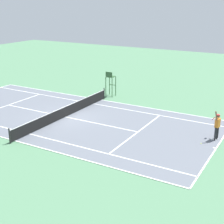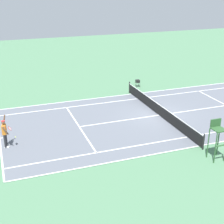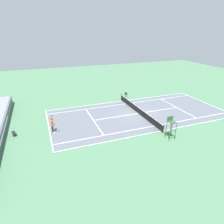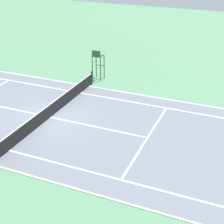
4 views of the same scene
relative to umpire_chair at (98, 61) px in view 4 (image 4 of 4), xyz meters
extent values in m
plane|color=#4C7A56|center=(7.13, 0.00, -1.56)|extent=(80.00, 80.00, 0.00)
cube|color=slate|center=(7.13, 0.00, -1.55)|extent=(10.98, 23.78, 0.02)
cube|color=white|center=(1.64, 0.00, -1.53)|extent=(0.10, 23.78, 0.01)
cube|color=white|center=(3.02, 0.00, -1.53)|extent=(0.10, 23.78, 0.01)
cube|color=white|center=(11.24, 0.00, -1.53)|extent=(0.10, 23.78, 0.01)
cube|color=white|center=(7.13, 6.40, -1.53)|extent=(8.22, 0.10, 0.01)
cube|color=white|center=(7.13, 0.00, -1.53)|extent=(0.10, 12.80, 0.01)
cylinder|color=black|center=(1.19, 0.00, -1.02)|extent=(0.10, 0.10, 1.07)
cube|color=black|center=(7.13, 0.00, -1.08)|extent=(11.78, 0.02, 0.84)
cube|color=white|center=(7.13, 0.00, -0.66)|extent=(11.78, 0.03, 0.06)
cylinder|color=#2D562D|center=(-0.42, -0.35, -0.61)|extent=(0.07, 0.07, 1.90)
cylinder|color=#2D562D|center=(-0.42, 0.35, -0.61)|extent=(0.07, 0.07, 1.90)
cylinder|color=#2D562D|center=(0.28, -0.35, -0.61)|extent=(0.07, 0.07, 1.90)
cylinder|color=#2D562D|center=(0.28, 0.35, -0.61)|extent=(0.07, 0.07, 1.90)
cube|color=#2D562D|center=(-0.07, 0.00, 0.37)|extent=(0.70, 0.70, 0.06)
cube|color=#2D562D|center=(0.28, 0.00, 0.64)|extent=(0.06, 0.70, 0.48)
cube|color=#2D562D|center=(-0.38, 0.00, -0.51)|extent=(0.10, 0.70, 0.04)
camera|label=1|loc=(27.02, 15.69, 7.37)|focal=53.22mm
camera|label=2|loc=(-14.15, 11.61, 8.33)|focal=53.21mm
camera|label=3|loc=(-15.04, 12.28, 9.21)|focal=31.71mm
camera|label=4|loc=(23.21, 10.99, 8.60)|focal=54.92mm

